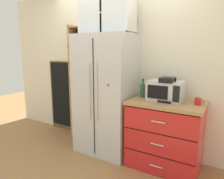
# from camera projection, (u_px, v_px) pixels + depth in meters

# --- Properties ---
(ground_plane) EXTENTS (10.54, 10.54, 0.00)m
(ground_plane) POSITION_uv_depth(u_px,v_px,m) (106.00, 150.00, 3.21)
(ground_plane) COLOR #9E7042
(wall_back_cream) EXTENTS (4.85, 0.10, 2.55)m
(wall_back_cream) POSITION_uv_depth(u_px,v_px,m) (118.00, 67.00, 3.31)
(wall_back_cream) COLOR silver
(wall_back_cream) RESTS_ON ground
(refrigerator) EXTENTS (0.84, 0.66, 1.77)m
(refrigerator) POSITION_uv_depth(u_px,v_px,m) (106.00, 95.00, 3.07)
(refrigerator) COLOR silver
(refrigerator) RESTS_ON ground
(pantry_shelf_column) EXTENTS (0.44, 0.24, 1.97)m
(pantry_shelf_column) POSITION_uv_depth(u_px,v_px,m) (83.00, 82.00, 3.62)
(pantry_shelf_column) COLOR brown
(pantry_shelf_column) RESTS_ON ground
(counter_cabinet) EXTENTS (0.94, 0.64, 0.90)m
(counter_cabinet) POSITION_uv_depth(u_px,v_px,m) (165.00, 134.00, 2.70)
(counter_cabinet) COLOR red
(counter_cabinet) RESTS_ON ground
(microwave) EXTENTS (0.44, 0.33, 0.26)m
(microwave) POSITION_uv_depth(u_px,v_px,m) (166.00, 91.00, 2.65)
(microwave) COLOR silver
(microwave) RESTS_ON counter_cabinet
(coffee_maker) EXTENTS (0.17, 0.20, 0.31)m
(coffee_maker) POSITION_uv_depth(u_px,v_px,m) (168.00, 89.00, 2.59)
(coffee_maker) COLOR black
(coffee_maker) RESTS_ON counter_cabinet
(mug_red) EXTENTS (0.11, 0.08, 0.09)m
(mug_red) POSITION_uv_depth(u_px,v_px,m) (198.00, 101.00, 2.43)
(mug_red) COLOR red
(mug_red) RESTS_ON counter_cabinet
(bottle_green) EXTENTS (0.07, 0.07, 0.26)m
(bottle_green) POSITION_uv_depth(u_px,v_px,m) (143.00, 89.00, 2.84)
(bottle_green) COLOR #285B33
(bottle_green) RESTS_ON counter_cabinet
(upper_cabinet) EXTENTS (0.81, 0.32, 0.55)m
(upper_cabinet) POSITION_uv_depth(u_px,v_px,m) (108.00, 14.00, 2.90)
(upper_cabinet) COLOR silver
(upper_cabinet) RESTS_ON refrigerator
(chalkboard_menu) EXTENTS (0.60, 0.04, 1.34)m
(chalkboard_menu) POSITION_uv_depth(u_px,v_px,m) (63.00, 96.00, 3.97)
(chalkboard_menu) COLOR brown
(chalkboard_menu) RESTS_ON ground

